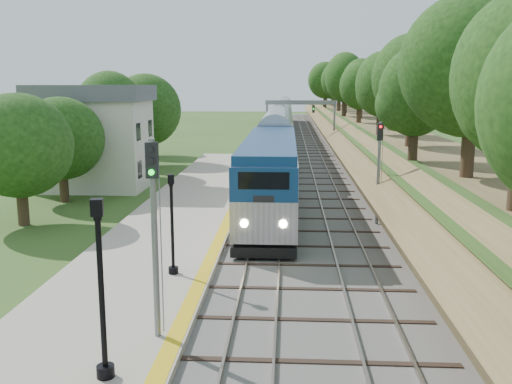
# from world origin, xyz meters

# --- Properties ---
(trackbed) EXTENTS (9.50, 170.00, 0.28)m
(trackbed) POSITION_xyz_m (2.00, 60.00, 0.07)
(trackbed) COLOR #4C4944
(trackbed) RESTS_ON ground
(platform) EXTENTS (6.40, 68.00, 0.38)m
(platform) POSITION_xyz_m (-5.20, 16.00, 0.19)
(platform) COLOR #A89B87
(platform) RESTS_ON ground
(yellow_stripe) EXTENTS (0.55, 68.00, 0.01)m
(yellow_stripe) POSITION_xyz_m (-2.35, 16.00, 0.39)
(yellow_stripe) COLOR gold
(yellow_stripe) RESTS_ON platform
(embankment) EXTENTS (10.64, 170.00, 11.70)m
(embankment) POSITION_xyz_m (10.35, 60.00, 1.95)
(embankment) COLOR brown
(embankment) RESTS_ON ground
(station_building) EXTENTS (8.60, 6.60, 8.00)m
(station_building) POSITION_xyz_m (-14.00, 30.00, 4.09)
(station_building) COLOR white
(station_building) RESTS_ON ground
(signal_gantry) EXTENTS (8.40, 0.38, 6.20)m
(signal_gantry) POSITION_xyz_m (2.47, 54.99, 4.82)
(signal_gantry) COLOR slate
(signal_gantry) RESTS_ON ground
(trees_behind_platform) EXTENTS (7.82, 53.32, 7.21)m
(trees_behind_platform) POSITION_xyz_m (-11.17, 20.67, 4.53)
(trees_behind_platform) COLOR #332316
(trees_behind_platform) RESTS_ON ground
(train) EXTENTS (3.12, 103.85, 4.59)m
(train) POSITION_xyz_m (0.00, 62.35, 2.35)
(train) COLOR black
(train) RESTS_ON trackbed
(lamppost_mid) EXTENTS (0.48, 0.48, 4.84)m
(lamppost_mid) POSITION_xyz_m (-3.71, 0.37, 2.54)
(lamppost_mid) COLOR black
(lamppost_mid) RESTS_ON platform
(lamppost_far) EXTENTS (0.41, 0.41, 4.12)m
(lamppost_far) POSITION_xyz_m (-3.60, 8.84, 2.22)
(lamppost_far) COLOR black
(lamppost_far) RESTS_ON platform
(signal_platform) EXTENTS (0.36, 0.28, 6.11)m
(signal_platform) POSITION_xyz_m (-2.90, 2.96, 4.13)
(signal_platform) COLOR slate
(signal_platform) RESTS_ON platform
(signal_farside) EXTENTS (0.32, 0.26, 5.87)m
(signal_farside) POSITION_xyz_m (6.20, 18.93, 3.71)
(signal_farside) COLOR slate
(signal_farside) RESTS_ON ground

